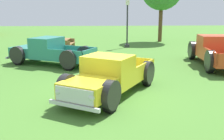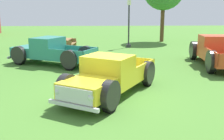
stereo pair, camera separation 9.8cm
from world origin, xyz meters
The scene contains 7 objects.
ground_plane centered at (0.00, 0.00, 0.00)m, with size 80.00×80.00×0.00m, color #477A2D.
pickup_truck_foreground centered at (0.02, -0.04, 0.70)m, with size 3.91×5.01×1.48m.
pickup_truck_behind_left centered at (6.26, 5.24, 0.78)m, with size 2.58×5.55×1.64m.
pickup_truck_behind_right centered at (-3.19, 5.82, 0.73)m, with size 5.24×3.83×1.53m.
lamp_post_near centered at (2.09, 12.24, 1.99)m, with size 0.36×0.36×3.79m.
picnic_table centered at (-2.94, 11.55, 0.49)m, with size 1.71×1.98×0.78m.
trash_can centered at (-3.53, 9.57, 0.48)m, with size 0.59×0.59×0.95m.
Camera 2 is at (-0.23, -9.14, 3.09)m, focal length 42.56 mm.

